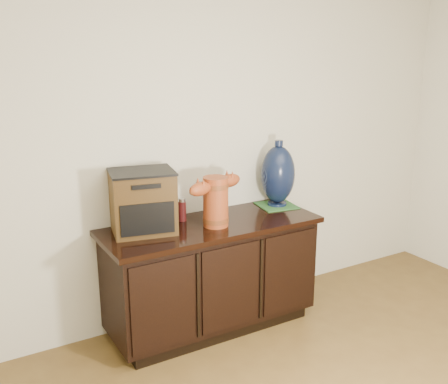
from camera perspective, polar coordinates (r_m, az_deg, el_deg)
sideboard at (r=3.59m, az=-1.37°, el=-9.01°), size 1.46×0.56×0.75m
terracotta_vessel at (r=3.35m, az=-0.92°, el=-0.72°), size 0.46×0.22×0.33m
tv_radio at (r=3.29m, az=-8.83°, el=-1.03°), size 0.45×0.39×0.39m
green_mat at (r=3.84m, az=5.73°, el=-1.45°), size 0.29×0.29×0.01m
lamp_base at (r=3.78m, az=5.89°, el=1.89°), size 0.28×0.28×0.48m
spray_can at (r=3.49m, az=-4.58°, el=-1.94°), size 0.05×0.05×0.16m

